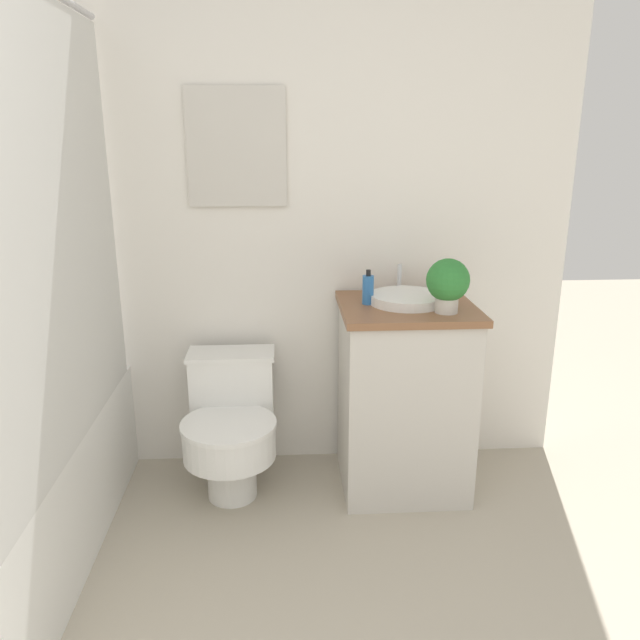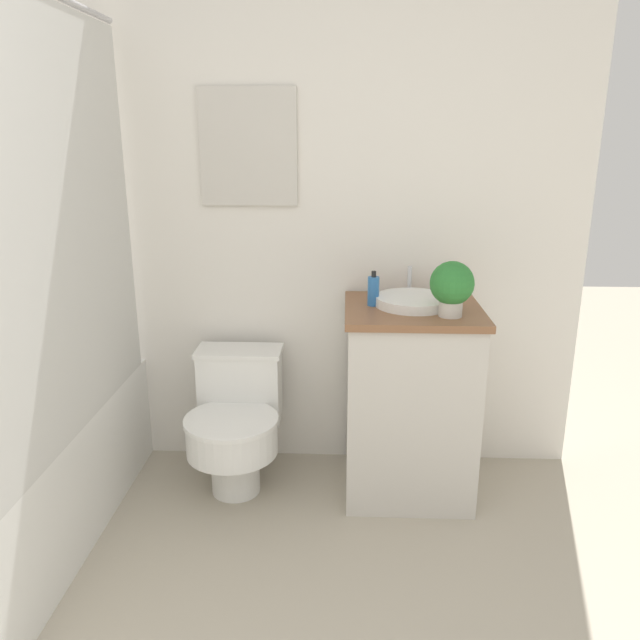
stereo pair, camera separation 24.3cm
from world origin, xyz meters
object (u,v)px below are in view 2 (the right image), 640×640
at_px(toilet, 236,419).
at_px(sink, 413,301).
at_px(potted_plant, 452,286).
at_px(soap_bottle, 373,291).

distance_m(toilet, sink, 0.93).
bearing_deg(sink, potted_plant, -48.67).
bearing_deg(soap_bottle, toilet, -177.25).
distance_m(toilet, soap_bottle, 0.83).
distance_m(sink, soap_bottle, 0.17).
relative_size(sink, potted_plant, 1.60).
bearing_deg(soap_bottle, sink, 0.40).
bearing_deg(soap_bottle, potted_plant, -26.54).
xyz_separation_m(sink, potted_plant, (0.13, -0.15, 0.10)).
bearing_deg(sink, toilet, -177.76).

